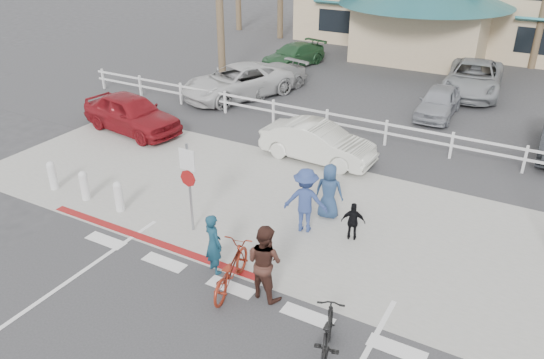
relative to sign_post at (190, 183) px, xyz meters
The scene contains 24 objects.
ground 3.50m from the sign_post, 43.73° to the right, with size 140.00×140.00×0.00m, color #333335.
sidewalk_plaza 3.56m from the sign_post, 45.00° to the left, with size 22.00×7.00×0.01m, color gray.
cross_street 6.86m from the sign_post, 69.94° to the left, with size 40.00×5.00×0.01m, color #333335.
parking_lot 16.03m from the sign_post, 81.72° to the left, with size 50.00×16.00×0.01m, color #333335.
curb_red 1.89m from the sign_post, 124.99° to the right, with size 7.00×0.25×0.02m, color maroon.
rail_fence 8.81m from the sign_post, 71.36° to the left, with size 29.40×0.16×1.00m, color silver, non-canonical shape.
sign_post is the anchor object (origin of this frame).
bollard_0 2.69m from the sign_post, behind, with size 0.26×0.26×0.95m, color silver, non-canonical shape.
bollard_1 4.03m from the sign_post, behind, with size 0.26×0.26×0.95m, color silver, non-canonical shape.
bollard_2 5.39m from the sign_post, behind, with size 0.26×0.26×0.95m, color silver, non-canonical shape.
bike_red 2.94m from the sign_post, 34.41° to the right, with size 0.69×1.98×1.04m, color maroon.
rider_red 2.13m from the sign_post, 37.84° to the right, with size 0.58×0.38×1.58m, color #12394D.
bike_black 5.82m from the sign_post, 26.24° to the right, with size 0.54×1.92×1.16m, color black.
rider_black 3.47m from the sign_post, 24.54° to the right, with size 0.90×0.70×1.85m, color #3D211A.
pedestrian_a 3.13m from the sign_post, 29.59° to the left, with size 1.20×0.69×1.85m, color navy.
pedestrian_child 4.45m from the sign_post, 23.30° to the left, with size 0.64×0.27×1.10m, color black.
pedestrian_b 3.92m from the sign_post, 40.31° to the left, with size 0.80×0.52×1.64m, color navy.
car_white_sedan 6.02m from the sign_post, 80.05° to the left, with size 1.41×4.06×1.34m, color silver.
car_red_compact 8.12m from the sign_post, 143.94° to the left, with size 1.78×4.43×1.51m, color maroon.
lot_car_0 11.67m from the sign_post, 116.67° to the left, with size 2.50×5.42×1.51m, color silver.
lot_car_1 12.79m from the sign_post, 110.15° to the left, with size 1.72×4.23×1.23m, color #999A9A.
lot_car_2 13.03m from the sign_post, 73.89° to the left, with size 1.47×3.65×1.24m, color #91949D.
lot_car_4 17.56m from the sign_post, 108.29° to the left, with size 1.73×4.25×1.23m, color #224C2A.
lot_car_5 17.05m from the sign_post, 75.49° to the left, with size 2.49×5.39×1.50m, color gray.
Camera 1 is at (5.71, -7.56, 7.91)m, focal length 35.00 mm.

